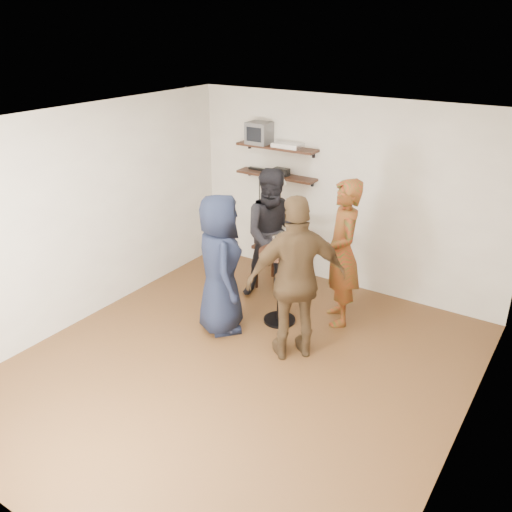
{
  "coord_description": "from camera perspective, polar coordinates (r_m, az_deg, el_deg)",
  "views": [
    {
      "loc": [
        2.83,
        -4.0,
        3.47
      ],
      "look_at": [
        -0.05,
        0.4,
        1.16
      ],
      "focal_mm": 38.0,
      "sensor_mm": 36.0,
      "label": 1
    }
  ],
  "objects": [
    {
      "name": "room",
      "position": [
        5.36,
        -1.91,
        -0.22
      ],
      "size": [
        4.58,
        5.08,
        2.68
      ],
      "color": "#4F3219",
      "rests_on": "ground"
    },
    {
      "name": "shelf_upper",
      "position": [
        7.61,
        2.19,
        11.38
      ],
      "size": [
        1.2,
        0.25,
        0.04
      ],
      "primitive_type": "cube",
      "color": "black",
      "rests_on": "room"
    },
    {
      "name": "shelf_lower",
      "position": [
        7.7,
        2.15,
        8.47
      ],
      "size": [
        1.2,
        0.25,
        0.04
      ],
      "primitive_type": "cube",
      "color": "black",
      "rests_on": "room"
    },
    {
      "name": "crt_monitor",
      "position": [
        7.72,
        0.4,
        12.84
      ],
      "size": [
        0.32,
        0.3,
        0.3
      ],
      "primitive_type": "cube",
      "color": "#59595B",
      "rests_on": "shelf_upper"
    },
    {
      "name": "dvd_deck",
      "position": [
        7.51,
        3.36,
        11.56
      ],
      "size": [
        0.4,
        0.24,
        0.06
      ],
      "primitive_type": "cube",
      "color": "silver",
      "rests_on": "shelf_upper"
    },
    {
      "name": "radio",
      "position": [
        7.64,
        2.72,
        8.86
      ],
      "size": [
        0.22,
        0.1,
        0.1
      ],
      "primitive_type": "cube",
      "color": "black",
      "rests_on": "shelf_lower"
    },
    {
      "name": "power_strip",
      "position": [
        7.91,
        0.2,
        9.14
      ],
      "size": [
        0.3,
        0.05,
        0.03
      ],
      "primitive_type": "cube",
      "color": "black",
      "rests_on": "shelf_lower"
    },
    {
      "name": "side_table",
      "position": [
        7.48,
        2.34,
        0.55
      ],
      "size": [
        0.55,
        0.55,
        0.64
      ],
      "rotation": [
        0.0,
        0.0,
        -0.03
      ],
      "color": "black",
      "rests_on": "room"
    },
    {
      "name": "vase_lilies",
      "position": [
        7.32,
        2.38,
        3.65
      ],
      "size": [
        0.2,
        0.2,
        1.03
      ],
      "rotation": [
        0.0,
        0.0,
        -0.03
      ],
      "color": "white",
      "rests_on": "side_table"
    },
    {
      "name": "drinks_table",
      "position": [
        6.55,
        2.57,
        -2.21
      ],
      "size": [
        0.52,
        0.52,
        0.95
      ],
      "color": "black",
      "rests_on": "room"
    },
    {
      "name": "wine_glass_fl",
      "position": [
        6.38,
        2.03,
        1.67
      ],
      "size": [
        0.06,
        0.06,
        0.19
      ],
      "color": "silver",
      "rests_on": "drinks_table"
    },
    {
      "name": "wine_glass_fr",
      "position": [
        6.29,
        2.94,
        1.43
      ],
      "size": [
        0.07,
        0.07,
        0.2
      ],
      "color": "silver",
      "rests_on": "drinks_table"
    },
    {
      "name": "wine_glass_bl",
      "position": [
        6.42,
        2.71,
        1.93
      ],
      "size": [
        0.07,
        0.07,
        0.21
      ],
      "color": "silver",
      "rests_on": "drinks_table"
    },
    {
      "name": "wine_glass_br",
      "position": [
        6.35,
        3.04,
        1.75
      ],
      "size": [
        0.07,
        0.07,
        0.22
      ],
      "color": "silver",
      "rests_on": "drinks_table"
    },
    {
      "name": "person_plaid",
      "position": [
        6.53,
        9.05,
        0.28
      ],
      "size": [
        0.74,
        0.79,
        1.82
      ],
      "primitive_type": "imported",
      "rotation": [
        0.0,
        0.0,
        -0.95
      ],
      "color": "red",
      "rests_on": "room"
    },
    {
      "name": "person_dark",
      "position": [
        7.11,
        1.95,
        2.29
      ],
      "size": [
        1.08,
        1.04,
        1.75
      ],
      "primitive_type": "imported",
      "rotation": [
        0.0,
        0.0,
        0.65
      ],
      "color": "black",
      "rests_on": "room"
    },
    {
      "name": "person_navy",
      "position": [
        6.31,
        -3.83,
        -0.91
      ],
      "size": [
        0.97,
        0.97,
        1.7
      ],
      "primitive_type": "imported",
      "rotation": [
        0.0,
        0.0,
        2.37
      ],
      "color": "black",
      "rests_on": "room"
    },
    {
      "name": "person_brown",
      "position": [
        5.77,
        4.31,
        -2.49
      ],
      "size": [
        1.1,
        1.08,
        1.86
      ],
      "primitive_type": "imported",
      "rotation": [
        0.0,
        0.0,
        3.91
      ],
      "color": "#46321E",
      "rests_on": "room"
    }
  ]
}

